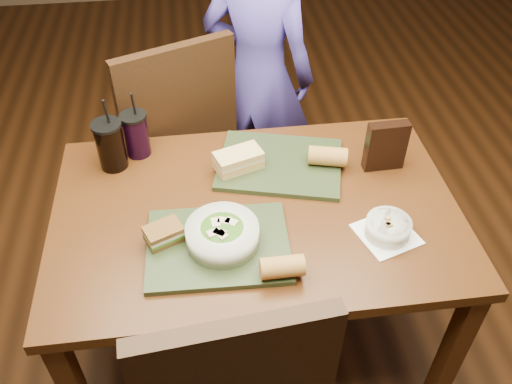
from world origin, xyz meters
TOP-DOWN VIEW (x-y plane):
  - ground at (0.00, 0.00)m, footprint 6.00×6.00m
  - dining_table at (0.00, 0.00)m, footprint 1.30×0.85m
  - chair_far at (-0.23, 0.62)m, footprint 0.60×0.62m
  - diner at (0.13, 0.89)m, footprint 0.61×0.52m
  - tray_near at (-0.13, -0.15)m, footprint 0.43×0.34m
  - tray_far at (0.11, 0.20)m, footprint 0.49×0.42m
  - salad_bowl at (-0.12, -0.15)m, footprint 0.22×0.22m
  - soup_bowl at (0.38, -0.17)m, footprint 0.21×0.21m
  - sandwich_near at (-0.29, -0.12)m, footprint 0.13×0.11m
  - sandwich_far at (-0.04, 0.19)m, footprint 0.18×0.13m
  - baguette_near at (0.04, -0.29)m, footprint 0.12×0.06m
  - baguette_far at (0.27, 0.17)m, footprint 0.14×0.10m
  - cup_cola at (-0.46, 0.28)m, footprint 0.10×0.10m
  - cup_berry at (-0.38, 0.34)m, footprint 0.09×0.09m
  - chip_bag at (0.46, 0.15)m, footprint 0.14×0.05m

SIDE VIEW (x-z plane):
  - ground at x=0.00m, z-range 0.00..0.00m
  - chair_far at x=-0.23m, z-range 0.06..1.13m
  - dining_table at x=0.00m, z-range 0.28..1.03m
  - diner at x=0.13m, z-range 0.00..1.40m
  - tray_near at x=-0.13m, z-range 0.75..0.77m
  - tray_far at x=0.11m, z-range 0.75..0.77m
  - soup_bowl at x=0.38m, z-range 0.75..0.81m
  - sandwich_near at x=-0.29m, z-range 0.77..0.82m
  - baguette_near at x=0.04m, z-range 0.77..0.83m
  - sandwich_far at x=-0.04m, z-range 0.77..0.83m
  - baguette_far at x=0.27m, z-range 0.77..0.83m
  - salad_bowl at x=-0.12m, z-range 0.77..0.84m
  - cup_berry at x=-0.38m, z-range 0.71..0.96m
  - cup_cola at x=-0.46m, z-range 0.70..0.98m
  - chip_bag at x=0.46m, z-range 0.75..0.93m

